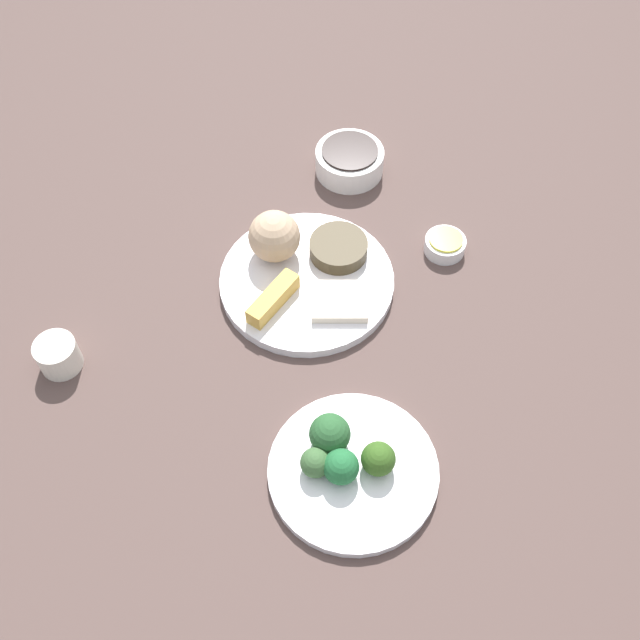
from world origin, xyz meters
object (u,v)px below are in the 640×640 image
(broccoli_plate, at_px, (353,471))
(soy_sauce_bowl, at_px, (349,161))
(main_plate, at_px, (307,281))
(sauce_ramekin_hot_mustard, at_px, (445,245))

(broccoli_plate, bearing_deg, soy_sauce_bowl, 86.23)
(main_plate, distance_m, broccoli_plate, 0.30)
(broccoli_plate, bearing_deg, main_plate, 98.48)
(main_plate, distance_m, sauce_ramekin_hot_mustard, 0.22)
(broccoli_plate, distance_m, soy_sauce_bowl, 0.53)
(main_plate, xyz_separation_m, soy_sauce_bowl, (0.08, 0.23, 0.01))
(main_plate, xyz_separation_m, broccoli_plate, (0.04, -0.30, -0.00))
(sauce_ramekin_hot_mustard, bearing_deg, soy_sauce_bowl, 126.59)
(broccoli_plate, height_order, sauce_ramekin_hot_mustard, sauce_ramekin_hot_mustard)
(main_plate, bearing_deg, broccoli_plate, -81.52)
(broccoli_plate, xyz_separation_m, sauce_ramekin_hot_mustard, (0.17, 0.35, 0.00))
(sauce_ramekin_hot_mustard, bearing_deg, main_plate, -165.47)
(broccoli_plate, bearing_deg, sauce_ramekin_hot_mustard, 64.84)
(main_plate, bearing_deg, soy_sauce_bowl, 71.02)
(main_plate, relative_size, broccoli_plate, 1.19)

